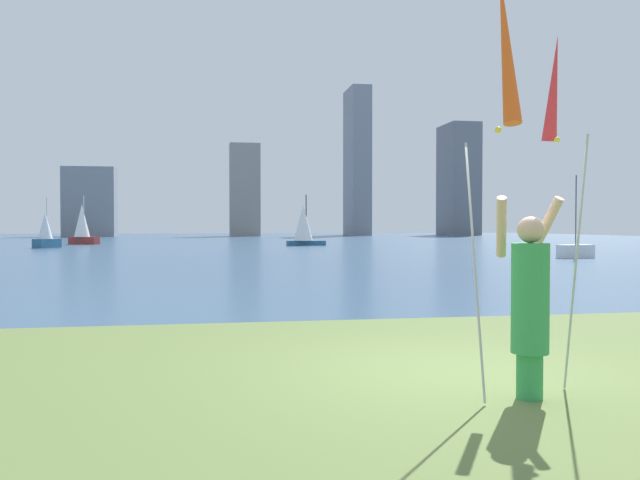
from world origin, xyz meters
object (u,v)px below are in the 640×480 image
Objects in this scene: person at (530,299)px; kite_flag_left at (505,54)px; kite_flag_right at (554,97)px; sailboat_3 at (304,225)px; sailboat_0 at (576,251)px; sailboat_7 at (46,232)px; sailboat_6 at (82,225)px.

kite_flag_left is (-0.54, -0.54, 2.24)m from person.
kite_flag_left reaches higher than kite_flag_right.
person is 2.36m from kite_flag_left.
person is 0.48× the size of sailboat_3.
sailboat_7 is at bearing 146.64° from sailboat_0.
kite_flag_right is at bearing -70.85° from sailboat_7.
person is 54.77m from sailboat_6.
sailboat_3 is 1.12× the size of sailboat_7.
sailboat_7 is (-14.15, 44.90, -2.06)m from kite_flag_left.
sailboat_0 is (15.42, 24.54, -0.61)m from person.
sailboat_3 is at bearing 6.68° from sailboat_7.
kite_flag_left is 29.86m from sailboat_0.
sailboat_3 is at bearing 83.69° from kite_flag_left.
sailboat_6 is at bearing 103.80° from kite_flag_left.
sailboat_7 reaches higher than person.
sailboat_6 is (-29.11, 28.49, 1.29)m from sailboat_0.
sailboat_6 is at bearing 83.44° from sailboat_7.
kite_flag_right is 0.89× the size of sailboat_6.
sailboat_0 is 1.01× the size of sailboat_6.
person is at bearing -95.73° from sailboat_3.
sailboat_3 is 19.51m from sailboat_7.
kite_flag_left is 55.18m from sailboat_6.
sailboat_3 is (4.68, 46.63, 0.65)m from person.
kite_flag_right is at bearing -121.78° from sailboat_0.
sailboat_0 is 40.75m from sailboat_6.
person is 0.48× the size of sailboat_6.
kite_flag_left is at bearing -96.31° from sailboat_3.
person is 2.22m from kite_flag_right.
sailboat_3 is 19.46m from sailboat_6.
kite_flag_right is 28.39m from sailboat_0.
sailboat_3 reaches higher than kite_flag_left.
sailboat_3 is at bearing 103.55° from person.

